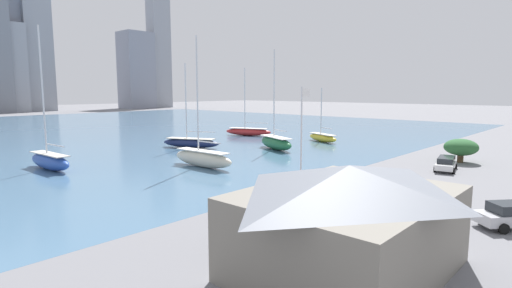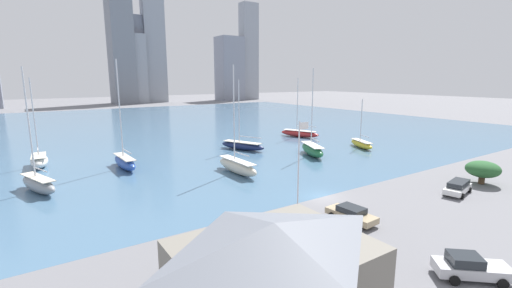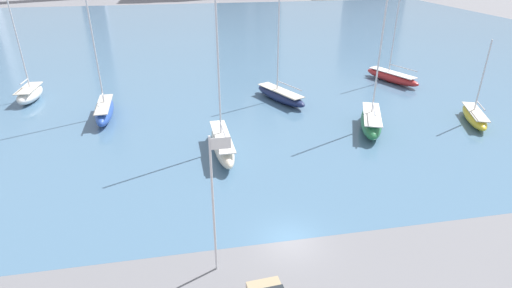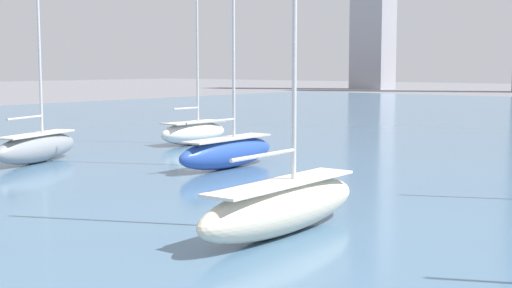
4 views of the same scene
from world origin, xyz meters
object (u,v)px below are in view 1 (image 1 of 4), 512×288
sailboat_yellow (323,137)px  sailboat_red (248,131)px  sailboat_cream (203,158)px  parked_pickup_silver (512,216)px  parked_wagon_white (446,163)px  sailboat_navy (191,142)px  sailboat_blue (50,160)px  sailboat_green (276,142)px  flag_pole (302,135)px  boat_shed (348,219)px  parked_sedan_tan (364,188)px

sailboat_yellow → sailboat_red: 16.75m
sailboat_cream → parked_pickup_silver: bearing=-92.0°
parked_wagon_white → parked_pickup_silver: size_ratio=1.11×
sailboat_navy → sailboat_yellow: bearing=-53.2°
sailboat_blue → sailboat_red: sailboat_blue is taller
sailboat_green → parked_wagon_white: 24.96m
sailboat_blue → sailboat_green: 31.38m
sailboat_blue → parked_wagon_white: bearing=-51.0°
sailboat_cream → parked_wagon_white: (17.43, -22.22, -0.28)m
sailboat_green → parked_pickup_silver: 38.56m
flag_pole → sailboat_yellow: bearing=29.9°
sailboat_navy → parked_wagon_white: 37.06m
sailboat_blue → boat_shed: bearing=-93.1°
sailboat_blue → sailboat_cream: bearing=-45.2°
parked_sedan_tan → parked_pickup_silver: size_ratio=1.03×
sailboat_navy → sailboat_cream: sailboat_cream is taller
sailboat_cream → sailboat_green: bearing=7.4°
boat_shed → parked_sedan_tan: size_ratio=2.19×
sailboat_blue → sailboat_green: sailboat_blue is taller
sailboat_cream → parked_pickup_silver: (-0.15, -31.75, -0.27)m
parked_sedan_tan → flag_pole: bearing=114.5°
parked_sedan_tan → parked_pickup_silver: bearing=-97.6°
boat_shed → sailboat_yellow: sailboat_yellow is taller
sailboat_cream → sailboat_navy: bearing=54.5°
boat_shed → sailboat_blue: size_ratio=0.67×
boat_shed → parked_wagon_white: (30.63, 4.61, -1.88)m
sailboat_navy → parked_pickup_silver: 46.67m
sailboat_navy → parked_sedan_tan: bearing=-128.7°
sailboat_green → parked_pickup_silver: sailboat_green is taller
sailboat_navy → sailboat_cream: 16.78m
flag_pole → parked_pickup_silver: flag_pole is taller
sailboat_green → boat_shed: bearing=-113.1°
sailboat_red → parked_wagon_white: 42.84m
sailboat_red → parked_sedan_tan: (-27.75, -39.94, -0.12)m
sailboat_cream → parked_wagon_white: size_ratio=2.87×
sailboat_yellow → parked_wagon_white: (-12.65, -24.79, 0.04)m
sailboat_red → sailboat_yellow: bearing=-106.3°
parked_wagon_white → boat_shed: bearing=86.9°
parked_pickup_silver → sailboat_navy: bearing=29.4°
sailboat_cream → sailboat_red: sailboat_cream is taller
sailboat_blue → sailboat_green: bearing=-19.6°
boat_shed → parked_pickup_silver: 14.08m
sailboat_yellow → sailboat_blue: (-43.00, 9.27, 0.29)m
parked_wagon_white → parked_sedan_tan: parked_wagon_white is taller
flag_pole → sailboat_red: 46.65m
flag_pole → parked_sedan_tan: bearing=-61.4°
flag_pole → parked_pickup_silver: bearing=-83.1°
boat_shed → sailboat_green: 42.37m
boat_shed → sailboat_green: bearing=44.5°
parked_sedan_tan → parked_pickup_silver: (-0.68, -11.03, 0.08)m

